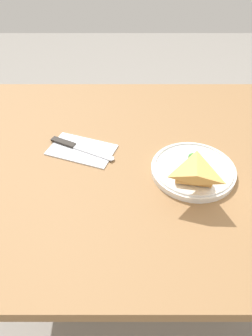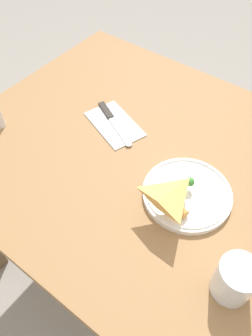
% 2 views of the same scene
% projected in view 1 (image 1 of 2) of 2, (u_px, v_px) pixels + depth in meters
% --- Properties ---
extents(ground_plane, '(6.00, 6.00, 0.00)m').
position_uv_depth(ground_plane, '(138.00, 287.00, 1.40)').
color(ground_plane, gray).
extents(dining_table, '(1.15, 0.88, 0.72)m').
position_uv_depth(dining_table, '(143.00, 183.00, 0.98)').
color(dining_table, olive).
rests_on(dining_table, ground_plane).
extents(plate_pizza, '(0.22, 0.22, 0.06)m').
position_uv_depth(plate_pizza, '(193.00, 169.00, 0.87)').
color(plate_pizza, white).
rests_on(plate_pizza, dining_table).
extents(napkin_folded, '(0.21, 0.17, 0.00)m').
position_uv_depth(napkin_folded, '(81.00, 150.00, 0.95)').
color(napkin_folded, silver).
rests_on(napkin_folded, dining_table).
extents(butter_knife, '(0.19, 0.11, 0.01)m').
position_uv_depth(butter_knife, '(78.00, 147.00, 0.95)').
color(butter_knife, black).
rests_on(butter_knife, napkin_folded).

